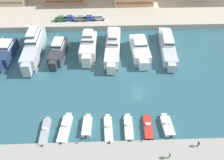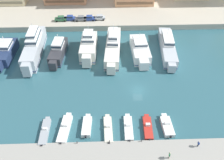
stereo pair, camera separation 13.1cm
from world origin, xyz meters
name	(u,v)px [view 1 (the left image)]	position (x,y,z in m)	size (l,w,h in m)	color
ground_plane	(138,90)	(0.00, 0.00, 0.00)	(400.00, 400.00, 0.00)	#2D5B66
pier_dock	(149,152)	(0.00, -18.62, 0.30)	(120.00, 5.50, 0.59)	#9E998E
yacht_navy_far_left	(4,52)	(-38.54, 16.27, 1.74)	(5.30, 15.47, 6.07)	navy
yacht_silver_left	(34,47)	(-29.78, 17.49, 2.76)	(4.32, 22.50, 9.09)	silver
yacht_charcoal_mid_left	(58,51)	(-22.45, 16.22, 1.88)	(4.69, 14.94, 6.52)	#333338
yacht_ivory_center_left	(88,46)	(-13.33, 17.59, 2.51)	(5.17, 15.84, 8.42)	silver
yacht_ivory_center	(113,46)	(-5.86, 17.81, 2.28)	(5.90, 22.60, 8.07)	silver
yacht_white_center_right	(140,49)	(2.31, 16.28, 1.81)	(5.30, 16.42, 6.22)	white
yacht_silver_mid_right	(167,46)	(11.03, 17.95, 1.79)	(5.64, 22.36, 6.30)	silver
motorboat_grey_far_left	(45,132)	(-21.72, -12.74, 0.40)	(1.72, 7.92, 1.15)	#9EA3A8
motorboat_white_left	(65,128)	(-17.46, -12.09, 0.46)	(2.88, 8.56, 1.46)	white
motorboat_white_mid_left	(87,126)	(-12.70, -11.67, 0.53)	(2.20, 6.39, 1.05)	white
motorboat_cream_center_left	(108,129)	(-8.03, -12.51, 0.37)	(1.98, 8.11, 1.19)	beige
motorboat_white_center	(129,128)	(-3.59, -12.35, 0.42)	(1.96, 7.57, 1.17)	white
motorboat_red_center_right	(148,127)	(0.69, -12.37, 0.40)	(2.12, 7.23, 1.32)	red
motorboat_white_mid_right	(167,126)	(4.97, -12.16, 0.51)	(2.39, 6.58, 1.47)	white
car_green_far_left	(60,18)	(-23.87, 35.30, 2.97)	(4.19, 2.10, 1.80)	#2D6642
car_blue_left	(70,18)	(-20.69, 35.69, 2.97)	(4.12, 1.95, 1.80)	#28428E
car_grey_mid_left	(80,18)	(-16.77, 35.26, 2.97)	(4.14, 2.00, 1.80)	slate
car_blue_center_left	(89,18)	(-13.74, 35.41, 2.97)	(4.14, 1.99, 1.80)	#28428E
car_silver_center	(99,17)	(-10.07, 35.73, 2.97)	(4.19, 2.11, 1.80)	#B7BCC1
pedestrian_near_edge	(170,155)	(3.67, -20.16, 1.63)	(0.33, 0.67, 1.75)	#7A6B56
pedestrian_mid_deck	(199,143)	(10.09, -17.70, 1.52)	(0.31, 0.59, 1.56)	#282D3D
bollard_west	(77,142)	(-14.49, -16.12, 0.92)	(0.20, 0.20, 0.61)	#2D2D33
bollard_west_mid	(110,141)	(-7.83, -16.12, 0.92)	(0.20, 0.20, 0.61)	#2D2D33
bollard_east_mid	(142,140)	(-1.18, -16.12, 0.92)	(0.20, 0.20, 0.61)	#2D2D33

